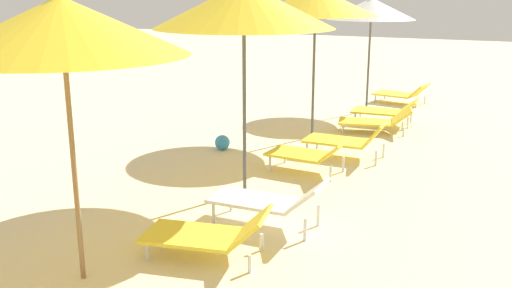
# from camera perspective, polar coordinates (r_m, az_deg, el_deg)

# --- Properties ---
(umbrella_fourth) EXTENTS (2.28, 2.28, 2.79)m
(umbrella_fourth) POSITION_cam_1_polar(r_m,az_deg,el_deg) (5.50, -18.60, 10.95)
(umbrella_fourth) COLOR olive
(umbrella_fourth) RESTS_ON ground
(lounger_fourth_shoreside) EXTENTS (1.44, 0.88, 0.55)m
(lounger_fourth_shoreside) POSITION_cam_1_polar(r_m,az_deg,el_deg) (6.25, -4.64, -8.77)
(lounger_fourth_shoreside) COLOR yellow
(lounger_fourth_shoreside) RESTS_ON ground
(umbrella_fifth) EXTENTS (2.40, 2.40, 2.92)m
(umbrella_fifth) POSITION_cam_1_polar(r_m,az_deg,el_deg) (7.70, -1.21, 13.49)
(umbrella_fifth) COLOR #4C4C51
(umbrella_fifth) RESTS_ON ground
(lounger_fifth_shoreside) EXTENTS (1.29, 0.71, 0.57)m
(lounger_fifth_shoreside) POSITION_cam_1_polar(r_m,az_deg,el_deg) (9.03, 5.28, -0.91)
(lounger_fifth_shoreside) COLOR yellow
(lounger_fifth_shoreside) RESTS_ON ground
(lounger_fifth_inland) EXTENTS (1.42, 0.58, 0.63)m
(lounger_fifth_inland) POSITION_cam_1_polar(r_m,az_deg,el_deg) (6.97, 1.33, -5.50)
(lounger_fifth_inland) COLOR white
(lounger_fifth_inland) RESTS_ON ground
(umbrella_sixth) EXTENTS (2.28, 2.28, 2.88)m
(umbrella_sixth) POSITION_cam_1_polar(r_m,az_deg,el_deg) (10.89, 5.89, 13.82)
(umbrella_sixth) COLOR #4C4C51
(umbrella_sixth) RESTS_ON ground
(lounger_sixth_shoreside) EXTENTS (1.52, 0.92, 0.51)m
(lounger_sixth_shoreside) POSITION_cam_1_polar(r_m,az_deg,el_deg) (11.78, 11.76, 2.30)
(lounger_sixth_shoreside) COLOR yellow
(lounger_sixth_shoreside) RESTS_ON ground
(lounger_sixth_inland) EXTENTS (1.37, 0.63, 0.66)m
(lounger_sixth_inland) POSITION_cam_1_polar(r_m,az_deg,el_deg) (9.90, 9.05, 0.48)
(lounger_sixth_inland) COLOR yellow
(lounger_sixth_inland) RESTS_ON ground
(umbrella_farthest) EXTENTS (1.97, 1.97, 2.64)m
(umbrella_farthest) POSITION_cam_1_polar(r_m,az_deg,el_deg) (13.54, 11.31, 12.94)
(umbrella_farthest) COLOR #4C4C51
(umbrella_farthest) RESTS_ON ground
(lounger_farthest_shoreside) EXTENTS (1.39, 0.91, 0.54)m
(lounger_farthest_shoreside) POSITION_cam_1_polar(r_m,az_deg,el_deg) (14.89, 14.20, 4.88)
(lounger_farthest_shoreside) COLOR yellow
(lounger_farthest_shoreside) RESTS_ON ground
(lounger_farthest_inland) EXTENTS (1.38, 0.74, 0.56)m
(lounger_farthest_inland) POSITION_cam_1_polar(r_m,az_deg,el_deg) (12.54, 12.69, 3.29)
(lounger_farthest_inland) COLOR yellow
(lounger_farthest_inland) RESTS_ON ground
(beach_ball) EXTENTS (0.27, 0.27, 0.27)m
(beach_ball) POSITION_cam_1_polar(r_m,az_deg,el_deg) (10.30, -3.34, 0.15)
(beach_ball) COLOR #338CD8
(beach_ball) RESTS_ON ground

